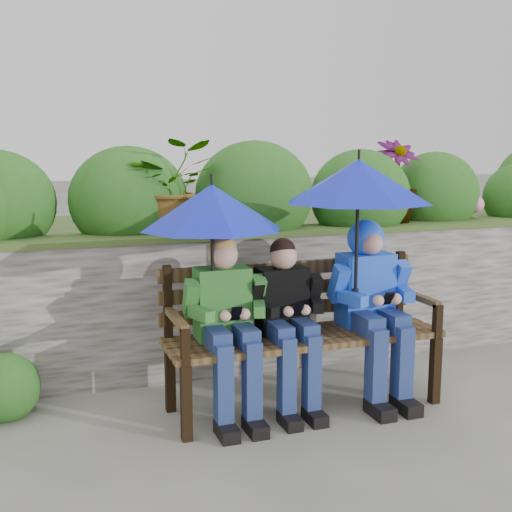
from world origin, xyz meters
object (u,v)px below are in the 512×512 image
object	(u,v)px
boy_middle	(287,315)
umbrella_left	(212,207)
park_bench	(300,324)
boy_left	(227,318)
boy_right	(372,294)
umbrella_right	(358,181)

from	to	relation	value
boy_middle	umbrella_left	xyz separation A→B (m)	(-0.47, 0.03, 0.67)
park_bench	boy_left	distance (m)	0.52
boy_right	umbrella_left	world-z (taller)	umbrella_left
boy_left	boy_right	bearing A→B (deg)	0.45
boy_right	park_bench	bearing A→B (deg)	171.24
park_bench	umbrella_right	distance (m)	0.96
park_bench	umbrella_right	bearing A→B (deg)	-18.57
boy_right	boy_left	bearing A→B (deg)	-179.55
boy_left	park_bench	bearing A→B (deg)	8.96
boy_left	umbrella_right	world-z (taller)	umbrella_right
umbrella_left	boy_left	bearing A→B (deg)	-24.92
umbrella_right	umbrella_left	bearing A→B (deg)	175.88
park_bench	umbrella_left	bearing A→B (deg)	-175.63
umbrella_left	umbrella_right	distance (m)	0.92
boy_middle	umbrella_right	world-z (taller)	umbrella_right
umbrella_left	umbrella_right	bearing A→B (deg)	-4.12
boy_middle	umbrella_right	size ratio (longest dim) A/B	1.18
umbrella_left	park_bench	bearing A→B (deg)	4.37
boy_middle	umbrella_left	size ratio (longest dim) A/B	1.28
park_bench	boy_right	bearing A→B (deg)	-8.76
boy_middle	boy_right	world-z (taller)	boy_right
boy_middle	umbrella_right	bearing A→B (deg)	-4.35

